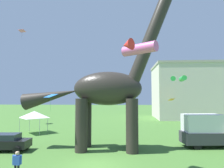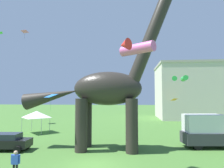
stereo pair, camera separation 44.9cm
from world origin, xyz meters
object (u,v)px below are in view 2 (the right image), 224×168
Objects in this scene: dinosaur_sculpture at (107,88)px; kite_near_high at (174,100)px; person_near_flyer at (16,161)px; kite_high_left at (25,32)px; kite_mid_left at (51,96)px; parked_sedan_left at (7,142)px; festival_canopy_tent at (37,114)px; kite_apex at (135,48)px; person_photographer at (212,126)px; kite_far_right at (182,78)px; parked_box_truck at (211,131)px.

kite_near_high is at bearing 66.77° from dinosaur_sculpture.
person_near_flyer is at bearing -120.27° from dinosaur_sculpture.
kite_mid_left is at bearing -51.83° from kite_high_left.
festival_canopy_tent is (-1.58, 9.03, 1.74)m from parked_sedan_left.
person_photographer is at bearing 55.77° from kite_apex.
kite_mid_left is (5.76, -9.16, 2.47)m from festival_canopy_tent.
person_photographer is at bearing 33.93° from kite_far_right.
kite_mid_left is 0.59× the size of kite_apex.
kite_mid_left is 15.71m from kite_far_right.
kite_far_right is at bearing -126.32° from person_photographer.
dinosaur_sculpture is 5.03× the size of festival_canopy_tent.
parked_sedan_left is 24.59m from person_photographer.
kite_apex is at bearing -64.11° from dinosaur_sculpture.
festival_canopy_tent is 1.43× the size of kite_far_right.
kite_near_high is (21.46, 13.40, 1.93)m from festival_canopy_tent.
dinosaur_sculpture is 10.86× the size of kite_near_high.
dinosaur_sculpture reaches higher than person_near_flyer.
kite_mid_left is at bearing -174.82° from parked_box_truck.
kite_apex is at bearing -115.88° from kite_far_right.
kite_apex is 1.97× the size of kite_high_left.
kite_near_high is 0.66× the size of kite_far_right.
dinosaur_sculpture is at bearing -116.89° from kite_near_high.
kite_high_left is at bearing -157.46° from kite_near_high.
kite_mid_left is (-14.99, -2.93, 3.36)m from parked_box_truck.
kite_apex is at bearing -106.60° from kite_near_high.
dinosaur_sculpture is 10.51× the size of kite_mid_left.
dinosaur_sculpture is 6.18× the size of kite_apex.
kite_far_right is (-2.13, -14.95, 2.73)m from kite_near_high.
festival_canopy_tent is at bearing 133.45° from kite_apex.
festival_canopy_tent is (-5.95, 14.87, 1.58)m from person_near_flyer.
parked_box_truck is 19.85m from kite_near_high.
kite_mid_left is at bearing -150.73° from kite_far_right.
festival_canopy_tent is (-10.73, 7.76, -3.19)m from dinosaur_sculpture.
person_photographer is 1.26× the size of kite_high_left.
parked_sedan_left is at bearing -134.99° from person_photographer.
dinosaur_sculpture reaches higher than festival_canopy_tent.
kite_far_right is at bearing -4.60° from festival_canopy_tent.
parked_box_truck is at bearing -91.98° from person_photographer.
person_near_flyer is at bearing -135.15° from kite_far_right.
kite_near_high is at bearing 22.54° from kite_high_left.
kite_far_right reaches higher than kite_mid_left.
festival_canopy_tent is (-20.75, 6.23, 0.90)m from parked_box_truck.
person_near_flyer is 0.62× the size of kite_apex.
festival_canopy_tent is at bearing 147.76° from dinosaur_sculpture.
person_photographer is at bearing 20.56° from parked_sedan_left.
parked_sedan_left is at bearing -157.17° from kite_far_right.
kite_near_high is at bearing 31.98° from festival_canopy_tent.
person_photographer is 23.92m from festival_canopy_tent.
kite_mid_left is 18.53m from kite_high_left.
parked_box_truck is 12.55m from kite_apex.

